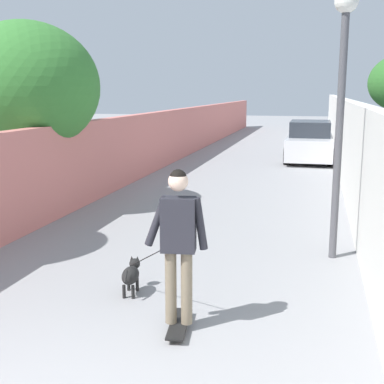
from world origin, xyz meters
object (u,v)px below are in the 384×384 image
at_px(skateboard, 179,324).
at_px(person_skateboarder, 178,235).
at_px(lamp_post, 342,78).
at_px(car_near, 310,142).
at_px(tree_left_far, 27,87).
at_px(dog, 131,274).

height_order(skateboard, person_skateboarder, person_skateboarder).
distance_m(lamp_post, car_near, 12.24).
bearing_deg(skateboard, car_near, -4.42).
relative_size(tree_left_far, car_near, 0.99).
xyz_separation_m(tree_left_far, car_near, (10.07, -6.00, -2.05)).
relative_size(skateboard, dog, 0.69).
relative_size(tree_left_far, lamp_post, 1.00).
distance_m(tree_left_far, skateboard, 7.49).
height_order(skateboard, dog, dog).
height_order(tree_left_far, car_near, tree_left_far).
bearing_deg(dog, person_skateboarder, -134.09).
bearing_deg(car_near, skateboard, 175.58).
xyz_separation_m(person_skateboarder, dog, (0.87, 0.90, -0.85)).
bearing_deg(lamp_post, skateboard, 150.20).
xyz_separation_m(dog, car_near, (14.25, -2.07, 0.44)).
bearing_deg(person_skateboarder, car_near, -4.42).
xyz_separation_m(person_skateboarder, car_near, (15.12, -1.17, -0.41)).
distance_m(person_skateboarder, dog, 1.51).
height_order(skateboard, car_near, car_near).
bearing_deg(skateboard, tree_left_far, 43.76).
height_order(dog, car_near, car_near).
bearing_deg(lamp_post, dog, 129.75).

